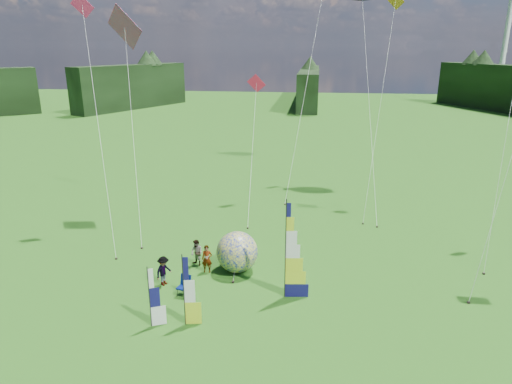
# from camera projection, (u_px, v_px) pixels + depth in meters

# --- Properties ---
(ground) EXTENTS (220.00, 220.00, 0.00)m
(ground) POSITION_uv_depth(u_px,v_px,m) (267.00, 342.00, 19.74)
(ground) COLOR #2E711E
(ground) RESTS_ON ground
(treeline_ring) EXTENTS (210.00, 210.00, 8.00)m
(treeline_ring) POSITION_uv_depth(u_px,v_px,m) (268.00, 258.00, 18.51)
(treeline_ring) COLOR #1F3A19
(treeline_ring) RESTS_ON ground
(turbine_right) EXTENTS (8.00, 1.20, 30.00)m
(turbine_right) POSITION_uv_depth(u_px,v_px,m) (507.00, 33.00, 105.83)
(turbine_right) COLOR silver
(turbine_right) RESTS_ON ground
(feather_banner_main) EXTENTS (1.37, 0.25, 5.08)m
(feather_banner_main) POSITION_uv_depth(u_px,v_px,m) (285.00, 251.00, 22.49)
(feather_banner_main) COLOR #141150
(feather_banner_main) RESTS_ON ground
(side_banner_left) EXTENTS (0.96, 0.25, 3.41)m
(side_banner_left) POSITION_uv_depth(u_px,v_px,m) (184.00, 291.00, 20.45)
(side_banner_left) COLOR #CADC23
(side_banner_left) RESTS_ON ground
(side_banner_far) EXTENTS (0.84, 0.44, 2.91)m
(side_banner_far) POSITION_uv_depth(u_px,v_px,m) (149.00, 298.00, 20.39)
(side_banner_far) COLOR white
(side_banner_far) RESTS_ON ground
(bol_inflatable) EXTENTS (2.88, 2.88, 2.34)m
(bol_inflatable) POSITION_uv_depth(u_px,v_px,m) (237.00, 252.00, 25.60)
(bol_inflatable) COLOR #001186
(bol_inflatable) RESTS_ON ground
(spectator_a) EXTENTS (0.62, 0.43, 1.62)m
(spectator_a) POSITION_uv_depth(u_px,v_px,m) (207.00, 259.00, 25.57)
(spectator_a) COLOR #66594C
(spectator_a) RESTS_ON ground
(spectator_b) EXTENTS (0.84, 0.74, 1.57)m
(spectator_b) POSITION_uv_depth(u_px,v_px,m) (197.00, 253.00, 26.38)
(spectator_b) COLOR #66594C
(spectator_b) RESTS_ON ground
(spectator_c) EXTENTS (0.78, 1.12, 1.63)m
(spectator_c) POSITION_uv_depth(u_px,v_px,m) (164.00, 271.00, 24.21)
(spectator_c) COLOR #66594C
(spectator_c) RESTS_ON ground
(spectator_d) EXTENTS (1.11, 0.75, 1.75)m
(spectator_d) POSITION_uv_depth(u_px,v_px,m) (231.00, 251.00, 26.39)
(spectator_d) COLOR #66594C
(spectator_d) RESTS_ON ground
(camp_chair) EXTENTS (0.76, 0.76, 1.08)m
(camp_chair) POSITION_uv_depth(u_px,v_px,m) (183.00, 286.00, 23.22)
(camp_chair) COLOR #030F44
(camp_chair) RESTS_ON ground
(kite_whale) EXTENTS (6.24, 17.04, 18.41)m
(kite_whale) POSITION_uv_depth(u_px,v_px,m) (370.00, 86.00, 35.48)
(kite_whale) COLOR black
(kite_whale) RESTS_ON ground
(kite_rainbow_delta) EXTENTS (11.97, 14.36, 16.01)m
(kite_rainbow_delta) POSITION_uv_depth(u_px,v_px,m) (131.00, 113.00, 29.86)
(kite_rainbow_delta) COLOR red
(kite_rainbow_delta) RESTS_ON ground
(small_kite_red) EXTENTS (5.15, 9.93, 10.61)m
(small_kite_red) POSITION_uv_depth(u_px,v_px,m) (252.00, 144.00, 33.66)
(small_kite_red) COLOR #C41B3C
(small_kite_red) RESTS_ON ground
(small_kite_orange) EXTENTS (6.49, 9.79, 16.52)m
(small_kite_orange) POSITION_uv_depth(u_px,v_px,m) (380.00, 102.00, 33.26)
(small_kite_orange) COLOR orange
(small_kite_orange) RESTS_ON ground
(small_kite_yellow) EXTENTS (6.13, 9.44, 15.39)m
(small_kite_yellow) POSITION_uv_depth(u_px,v_px,m) (507.00, 128.00, 26.19)
(small_kite_yellow) COLOR #F8A60C
(small_kite_yellow) RESTS_ON ground
(small_kite_pink) EXTENTS (6.85, 9.20, 15.89)m
(small_kite_pink) POSITION_uv_depth(u_px,v_px,m) (98.00, 118.00, 28.02)
(small_kite_pink) COLOR #D3255C
(small_kite_pink) RESTS_ON ground
(small_kite_green) EXTENTS (9.47, 13.11, 19.07)m
(small_kite_green) POSITION_uv_depth(u_px,v_px,m) (306.00, 79.00, 38.23)
(small_kite_green) COLOR #22CB19
(small_kite_green) RESTS_ON ground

